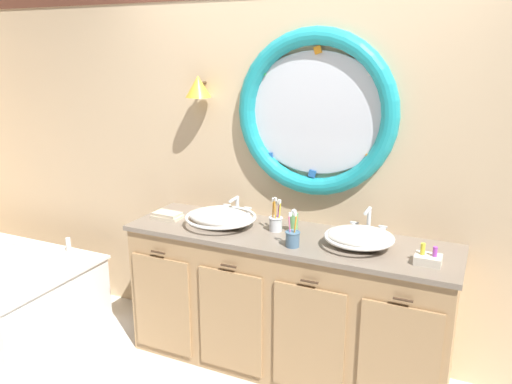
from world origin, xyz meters
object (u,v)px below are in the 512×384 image
Objects in this scene: toothbrush_holder_right at (293,238)px; soap_dispenser at (294,222)px; sink_basin_right at (359,238)px; toothbrush_holder_left at (276,222)px; sink_basin_left at (221,217)px; folded_hand_towel at (167,215)px; toiletry_basket at (428,259)px.

soap_dispenser is (-0.08, 0.23, 0.01)m from toothbrush_holder_right.
toothbrush_holder_left reaches higher than sink_basin_right.
folded_hand_towel is at bearing -177.87° from sink_basin_left.
sink_basin_left is at bearing 2.13° from folded_hand_towel.
toiletry_basket is at bearing -11.16° from soap_dispenser.
toothbrush_holder_left is 0.93m from toiletry_basket.
toiletry_basket is (0.38, -0.07, -0.03)m from sink_basin_right.
sink_basin_right is 0.37m from toothbrush_holder_right.
toothbrush_holder_left is at bearing 133.04° from toothbrush_holder_right.
toothbrush_holder_left reaches higher than soap_dispenser.
folded_hand_towel is (-0.40, -0.01, -0.04)m from sink_basin_left.
soap_dispenser is at bearing 14.27° from toothbrush_holder_left.
toothbrush_holder_right reaches higher than soap_dispenser.
folded_hand_towel is at bearing -174.21° from toothbrush_holder_left.
sink_basin_right reaches higher than sink_basin_left.
sink_basin_right is at bearing 0.66° from folded_hand_towel.
soap_dispenser is 0.83m from toiletry_basket.
toothbrush_holder_left is 1.46× the size of soap_dispenser.
sink_basin_left is 0.56m from toothbrush_holder_right.
sink_basin_left is 2.36× the size of folded_hand_towel.
toothbrush_holder_right reaches higher than sink_basin_right.
toothbrush_holder_left is 0.11m from soap_dispenser.
soap_dispenser is at bearing 168.23° from sink_basin_right.
sink_basin_right is 2.63× the size of soap_dispenser.
folded_hand_towel is 1.67m from toiletry_basket.
sink_basin_right is 2.90× the size of toiletry_basket.
sink_basin_left is 2.08× the size of toothbrush_holder_left.
sink_basin_left is 0.89m from sink_basin_right.
toothbrush_holder_left is 1.61× the size of toiletry_basket.
toiletry_basket is (1.27, -0.07, -0.03)m from sink_basin_left.
toothbrush_holder_right reaches higher than sink_basin_left.
toothbrush_holder_left is (0.35, 0.06, -0.00)m from sink_basin_left.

